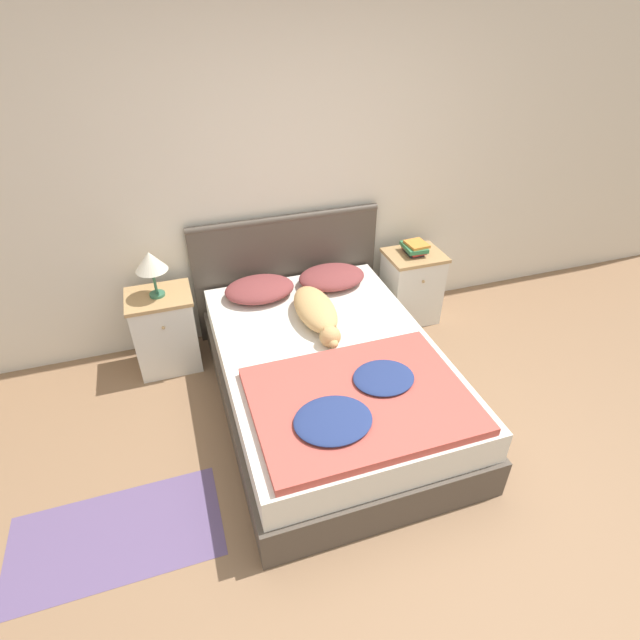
{
  "coord_description": "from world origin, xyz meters",
  "views": [
    {
      "loc": [
        -0.95,
        -1.47,
        2.55
      ],
      "look_at": [
        -0.07,
        1.2,
        0.6
      ],
      "focal_mm": 28.0,
      "sensor_mm": 36.0,
      "label": 1
    }
  ],
  "objects_px": {
    "book_stack": "(415,248)",
    "pillow_right": "(332,277)",
    "bed": "(329,378)",
    "nightstand_right": "(411,287)",
    "nightstand_left": "(165,331)",
    "pillow_left": "(260,289)",
    "dog": "(317,311)",
    "table_lamp": "(150,263)"
  },
  "relations": [
    {
      "from": "pillow_right",
      "to": "book_stack",
      "type": "xyz_separation_m",
      "value": [
        0.74,
        0.04,
        0.13
      ]
    },
    {
      "from": "bed",
      "to": "book_stack",
      "type": "relative_size",
      "value": 9.05
    },
    {
      "from": "nightstand_left",
      "to": "dog",
      "type": "xyz_separation_m",
      "value": [
        1.06,
        -0.48,
        0.26
      ]
    },
    {
      "from": "book_stack",
      "to": "bed",
      "type": "bearing_deg",
      "value": -140.92
    },
    {
      "from": "bed",
      "to": "book_stack",
      "type": "height_order",
      "value": "book_stack"
    },
    {
      "from": "dog",
      "to": "table_lamp",
      "type": "bearing_deg",
      "value": 155.71
    },
    {
      "from": "book_stack",
      "to": "pillow_right",
      "type": "bearing_deg",
      "value": -177.01
    },
    {
      "from": "bed",
      "to": "pillow_left",
      "type": "bearing_deg",
      "value": 110.15
    },
    {
      "from": "pillow_right",
      "to": "book_stack",
      "type": "bearing_deg",
      "value": 2.99
    },
    {
      "from": "nightstand_right",
      "to": "book_stack",
      "type": "height_order",
      "value": "book_stack"
    },
    {
      "from": "dog",
      "to": "table_lamp",
      "type": "relative_size",
      "value": 2.31
    },
    {
      "from": "book_stack",
      "to": "table_lamp",
      "type": "distance_m",
      "value": 2.08
    },
    {
      "from": "nightstand_left",
      "to": "book_stack",
      "type": "bearing_deg",
      "value": 0.4
    },
    {
      "from": "pillow_left",
      "to": "book_stack",
      "type": "distance_m",
      "value": 1.33
    },
    {
      "from": "pillow_left",
      "to": "dog",
      "type": "relative_size",
      "value": 0.66
    },
    {
      "from": "bed",
      "to": "book_stack",
      "type": "xyz_separation_m",
      "value": [
        1.03,
        0.84,
        0.44
      ]
    },
    {
      "from": "nightstand_right",
      "to": "pillow_right",
      "type": "xyz_separation_m",
      "value": [
        -0.74,
        -0.02,
        0.24
      ]
    },
    {
      "from": "dog",
      "to": "table_lamp",
      "type": "xyz_separation_m",
      "value": [
        -1.06,
        0.48,
        0.33
      ]
    },
    {
      "from": "bed",
      "to": "nightstand_right",
      "type": "height_order",
      "value": "nightstand_right"
    },
    {
      "from": "dog",
      "to": "book_stack",
      "type": "height_order",
      "value": "book_stack"
    },
    {
      "from": "pillow_right",
      "to": "book_stack",
      "type": "height_order",
      "value": "book_stack"
    },
    {
      "from": "nightstand_left",
      "to": "book_stack",
      "type": "xyz_separation_m",
      "value": [
        2.07,
        0.01,
        0.37
      ]
    },
    {
      "from": "nightstand_left",
      "to": "nightstand_right",
      "type": "distance_m",
      "value": 2.07
    },
    {
      "from": "bed",
      "to": "pillow_left",
      "type": "relative_size",
      "value": 3.92
    },
    {
      "from": "bed",
      "to": "book_stack",
      "type": "bearing_deg",
      "value": 39.08
    },
    {
      "from": "pillow_right",
      "to": "table_lamp",
      "type": "distance_m",
      "value": 1.37
    },
    {
      "from": "bed",
      "to": "pillow_left",
      "type": "height_order",
      "value": "pillow_left"
    },
    {
      "from": "nightstand_left",
      "to": "nightstand_right",
      "type": "bearing_deg",
      "value": 0.0
    },
    {
      "from": "bed",
      "to": "pillow_right",
      "type": "bearing_deg",
      "value": 69.85
    },
    {
      "from": "nightstand_right",
      "to": "book_stack",
      "type": "relative_size",
      "value": 2.75
    },
    {
      "from": "dog",
      "to": "pillow_left",
      "type": "bearing_deg",
      "value": 124.56
    },
    {
      "from": "pillow_left",
      "to": "book_stack",
      "type": "xyz_separation_m",
      "value": [
        1.33,
        0.04,
        0.13
      ]
    },
    {
      "from": "nightstand_right",
      "to": "table_lamp",
      "type": "distance_m",
      "value": 2.16
    },
    {
      "from": "pillow_right",
      "to": "table_lamp",
      "type": "relative_size",
      "value": 1.53
    },
    {
      "from": "nightstand_left",
      "to": "book_stack",
      "type": "relative_size",
      "value": 2.75
    },
    {
      "from": "bed",
      "to": "nightstand_left",
      "type": "relative_size",
      "value": 3.29
    },
    {
      "from": "pillow_left",
      "to": "table_lamp",
      "type": "height_order",
      "value": "table_lamp"
    },
    {
      "from": "dog",
      "to": "pillow_right",
      "type": "bearing_deg",
      "value": 58.95
    },
    {
      "from": "pillow_right",
      "to": "nightstand_right",
      "type": "bearing_deg",
      "value": 1.87
    },
    {
      "from": "pillow_left",
      "to": "pillow_right",
      "type": "relative_size",
      "value": 1.0
    },
    {
      "from": "bed",
      "to": "nightstand_right",
      "type": "relative_size",
      "value": 3.29
    },
    {
      "from": "nightstand_left",
      "to": "table_lamp",
      "type": "relative_size",
      "value": 1.83
    }
  ]
}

